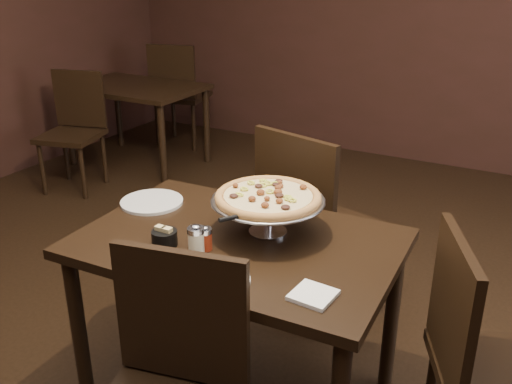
% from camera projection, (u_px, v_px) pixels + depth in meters
% --- Properties ---
extents(room, '(6.04, 7.04, 2.84)m').
position_uv_depth(room, '(222.00, 67.00, 1.84)').
color(room, black).
rests_on(room, ground).
extents(dining_table, '(1.22, 0.83, 0.74)m').
position_uv_depth(dining_table, '(238.00, 262.00, 2.19)').
color(dining_table, black).
rests_on(dining_table, ground).
extents(background_table, '(1.13, 0.75, 0.71)m').
position_uv_depth(background_table, '(136.00, 96.00, 4.93)').
color(background_table, black).
rests_on(background_table, ground).
extents(pizza_stand, '(0.44, 0.44, 0.18)m').
position_uv_depth(pizza_stand, '(268.00, 198.00, 2.15)').
color(pizza_stand, silver).
rests_on(pizza_stand, dining_table).
extents(parmesan_shaker, '(0.06, 0.06, 0.11)m').
position_uv_depth(parmesan_shaker, '(196.00, 239.00, 2.04)').
color(parmesan_shaker, beige).
rests_on(parmesan_shaker, dining_table).
extents(pepper_flake_shaker, '(0.05, 0.05, 0.09)m').
position_uv_depth(pepper_flake_shaker, '(205.00, 238.00, 2.06)').
color(pepper_flake_shaker, maroon).
rests_on(pepper_flake_shaker, dining_table).
extents(packet_caddy, '(0.10, 0.10, 0.07)m').
position_uv_depth(packet_caddy, '(164.00, 237.00, 2.10)').
color(packet_caddy, black).
rests_on(packet_caddy, dining_table).
extents(napkin_stack, '(0.14, 0.14, 0.01)m').
position_uv_depth(napkin_stack, '(313.00, 295.00, 1.79)').
color(napkin_stack, white).
rests_on(napkin_stack, dining_table).
extents(plate_left, '(0.27, 0.27, 0.01)m').
position_uv_depth(plate_left, '(152.00, 202.00, 2.46)').
color(plate_left, silver).
rests_on(plate_left, dining_table).
extents(plate_near, '(0.26, 0.26, 0.01)m').
position_uv_depth(plate_near, '(210.00, 281.00, 1.86)').
color(plate_near, silver).
rests_on(plate_near, dining_table).
extents(serving_spatula, '(0.14, 0.14, 0.02)m').
position_uv_depth(serving_spatula, '(233.00, 218.00, 1.99)').
color(serving_spatula, silver).
rests_on(serving_spatula, pizza_stand).
extents(chair_far, '(0.57, 0.57, 1.00)m').
position_uv_depth(chair_far, '(310.00, 219.00, 2.78)').
color(chair_far, black).
rests_on(chair_far, ground).
extents(chair_side, '(0.58, 0.58, 0.94)m').
position_uv_depth(chair_side, '(483.00, 359.00, 1.87)').
color(chair_side, black).
rests_on(chair_side, ground).
extents(bg_chair_far, '(0.55, 0.55, 0.99)m').
position_uv_depth(bg_chair_far, '(178.00, 91.00, 5.44)').
color(bg_chair_far, black).
rests_on(bg_chair_far, ground).
extents(bg_chair_near, '(0.52, 0.52, 0.91)m').
position_uv_depth(bg_chair_near, '(74.00, 126.00, 4.48)').
color(bg_chair_near, black).
rests_on(bg_chair_near, ground).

